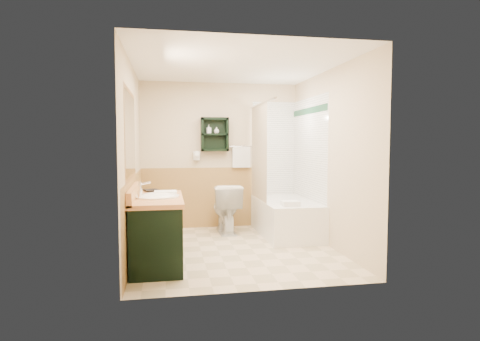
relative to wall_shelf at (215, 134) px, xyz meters
name	(u,v)px	position (x,y,z in m)	size (l,w,h in m)	color
floor	(235,250)	(0.10, -1.41, -1.55)	(3.00, 3.00, 0.00)	beige
back_wall	(220,155)	(0.10, 0.11, -0.35)	(2.60, 0.04, 2.40)	beige
left_wall	(130,160)	(-1.22, -1.41, -0.35)	(0.04, 3.00, 2.40)	beige
right_wall	(331,158)	(1.42, -1.41, -0.35)	(0.04, 3.00, 2.40)	beige
ceiling	(235,64)	(0.10, -1.41, 0.87)	(2.60, 3.00, 0.04)	white
wainscot_left	(134,216)	(-1.19, -1.41, -1.05)	(2.98, 2.98, 1.00)	tan
wainscot_back	(220,197)	(0.10, 0.08, -1.05)	(2.58, 2.58, 1.00)	tan
mirror_frame	(130,135)	(-1.17, -1.96, -0.05)	(1.30, 1.30, 1.00)	brown
mirror_glass	(131,135)	(-1.17, -1.96, -0.05)	(1.20, 1.20, 0.90)	white
tile_right	(309,166)	(1.38, -0.66, -0.50)	(1.50, 1.50, 2.10)	white
tile_back	(280,164)	(1.13, 0.07, -0.50)	(0.95, 0.95, 2.10)	white
tile_accent	(309,111)	(1.37, -0.66, 0.35)	(1.50, 1.50, 0.10)	#124126
wall_shelf	(215,134)	(0.00, 0.00, 0.00)	(0.45, 0.15, 0.55)	black
hair_dryer	(196,156)	(-0.30, 0.02, -0.35)	(0.10, 0.24, 0.18)	white
towel_bar	(241,147)	(0.45, 0.04, -0.20)	(0.40, 0.06, 0.40)	white
curtain_rod	(262,103)	(0.63, -0.66, 0.45)	(0.03, 0.03, 1.60)	silver
shower_curtain	(259,160)	(0.63, -0.48, -0.40)	(1.05, 1.05, 1.70)	#BCAE8E
vanity	(157,231)	(-0.89, -1.87, -1.16)	(0.59, 1.24, 0.79)	black
bathtub	(287,217)	(1.03, -0.69, -1.28)	(0.80, 1.50, 0.53)	white
toilet	(226,208)	(0.13, -0.35, -1.17)	(0.43, 0.77, 0.76)	white
counter_towel	(166,193)	(-0.79, -1.63, -0.74)	(0.27, 0.21, 0.04)	white
vanity_book	(144,183)	(-1.06, -1.32, -0.64)	(0.17, 0.02, 0.23)	black
tub_towel	(290,203)	(0.91, -1.22, -0.98)	(0.24, 0.20, 0.07)	white
soap_bottle_a	(209,131)	(-0.10, -0.01, 0.05)	(0.06, 0.14, 0.06)	white
soap_bottle_b	(217,131)	(0.03, -0.01, 0.06)	(0.08, 0.11, 0.08)	white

